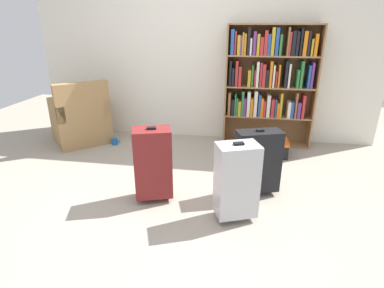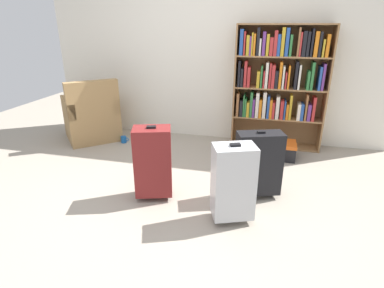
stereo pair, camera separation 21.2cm
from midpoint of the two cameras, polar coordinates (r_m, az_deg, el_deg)
ground_plane at (r=3.00m, az=-4.95°, el=-11.23°), size 8.49×8.49×0.00m
back_wall at (r=4.50m, az=0.98°, el=17.47°), size 4.85×0.10×2.60m
bookshelf at (r=4.30m, az=12.63°, el=11.48°), size 1.18×0.29×1.62m
armchair at (r=4.72m, az=-21.12°, el=4.04°), size 0.99×0.99×0.90m
mug at (r=4.53m, az=-15.40°, el=0.44°), size 0.12×0.08×0.10m
storage_box at (r=4.11m, az=12.74°, el=-0.52°), size 0.46×0.31×0.21m
suitcase_dark_red at (r=2.95m, az=-9.28°, el=-3.50°), size 0.41×0.33×0.74m
suitcase_silver at (r=2.64m, az=5.96°, el=-6.74°), size 0.41×0.34×0.72m
suitcase_black at (r=3.05m, az=10.10°, el=-3.20°), size 0.47×0.32×0.69m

